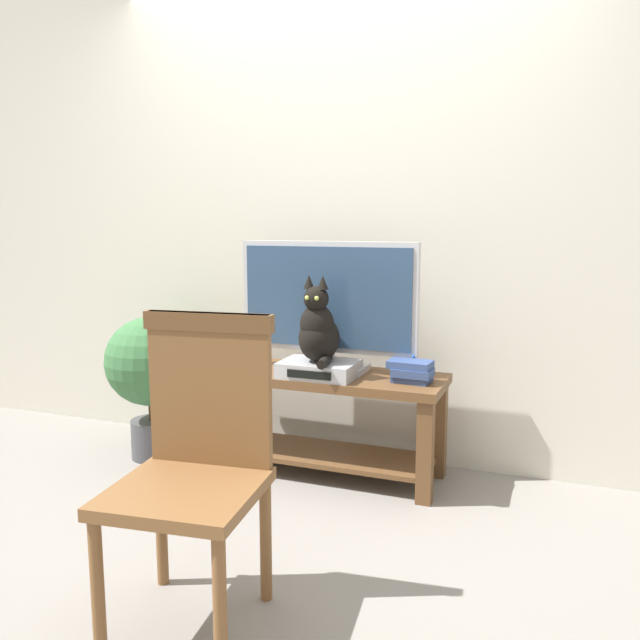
% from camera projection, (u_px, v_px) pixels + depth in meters
% --- Properties ---
extents(ground_plane, '(12.00, 12.00, 0.00)m').
position_uv_depth(ground_plane, '(269.00, 521.00, 2.77)').
color(ground_plane, gray).
extents(back_wall, '(7.00, 0.12, 2.80)m').
position_uv_depth(back_wall, '(343.00, 196.00, 3.44)').
color(back_wall, beige).
rests_on(back_wall, ground).
extents(tv_stand, '(1.20, 0.43, 0.52)m').
position_uv_depth(tv_stand, '(324.00, 406.00, 3.24)').
color(tv_stand, brown).
rests_on(tv_stand, ground).
extents(tv, '(0.91, 0.20, 0.65)m').
position_uv_depth(tv, '(328.00, 303.00, 3.22)').
color(tv, '#B7B7BC').
rests_on(tv, tv_stand).
extents(media_box, '(0.36, 0.27, 0.08)m').
position_uv_depth(media_box, '(319.00, 369.00, 3.14)').
color(media_box, '#ADADB2').
rests_on(media_box, tv_stand).
extents(cat, '(0.19, 0.28, 0.42)m').
position_uv_depth(cat, '(318.00, 330.00, 3.09)').
color(cat, black).
rests_on(cat, media_box).
extents(wooden_chair, '(0.49, 0.49, 0.97)m').
position_uv_depth(wooden_chair, '(197.00, 449.00, 2.07)').
color(wooden_chair, brown).
rests_on(wooden_chair, ground).
extents(book_stack, '(0.21, 0.15, 0.10)m').
position_uv_depth(book_stack, '(412.00, 371.00, 3.02)').
color(book_stack, '#33477A').
rests_on(book_stack, tv_stand).
extents(potted_plant, '(0.47, 0.47, 0.77)m').
position_uv_depth(potted_plant, '(150.00, 369.00, 3.45)').
color(potted_plant, '#47474C').
rests_on(potted_plant, ground).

